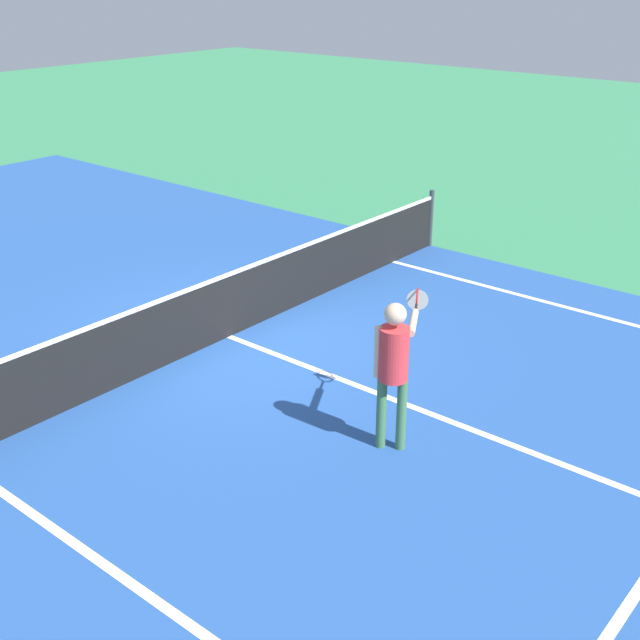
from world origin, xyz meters
name	(u,v)px	position (x,y,z in m)	size (l,w,h in m)	color
ground_plane	(229,337)	(0.00, 0.00, 0.00)	(60.00, 60.00, 0.00)	#337F51
court_surface_inbounds	(229,336)	(0.00, 0.00, 0.00)	(10.62, 24.40, 0.00)	#234C93
line_center_service	(415,408)	(0.00, -3.20, 0.00)	(0.10, 6.40, 0.01)	white
net	(227,305)	(0.00, 0.00, 0.49)	(10.67, 0.09, 1.07)	#33383D
player_near	(394,359)	(-0.87, -3.45, 1.08)	(1.18, 0.60, 1.73)	#3F7247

